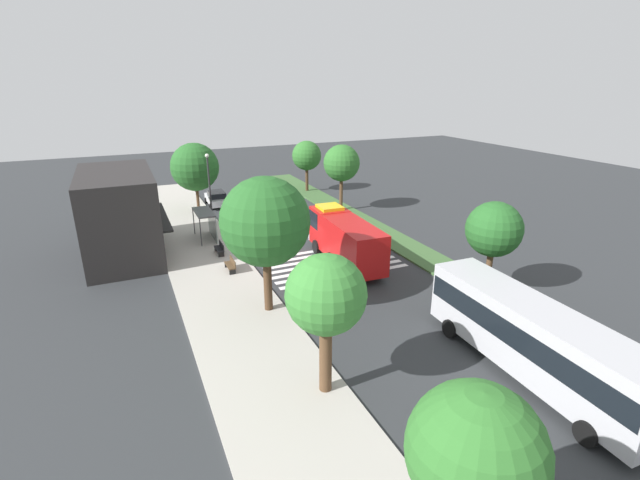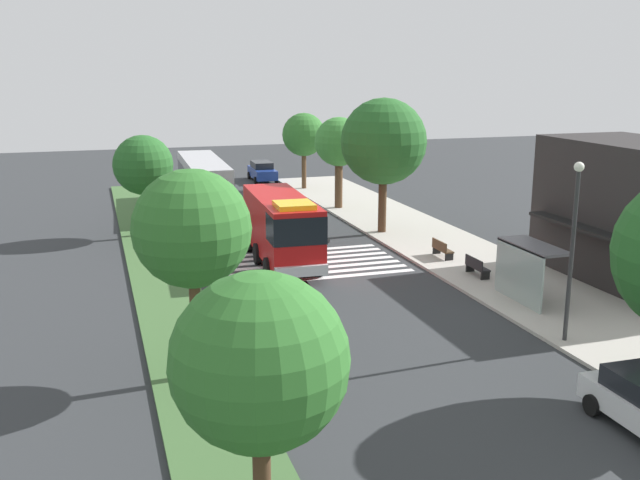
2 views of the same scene
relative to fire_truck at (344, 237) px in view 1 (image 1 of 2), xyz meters
name	(u,v)px [view 1 (image 1 of 2)]	position (x,y,z in m)	size (l,w,h in m)	color
ground_plane	(319,253)	(2.40, 0.92, -2.04)	(120.00, 120.00, 0.00)	#2D3033
sidewalk	(212,270)	(2.40, 9.50, -1.97)	(60.00, 5.91, 0.14)	#ADA89E
median_strip	(395,240)	(2.40, -6.20, -1.97)	(60.00, 3.00, 0.14)	#3D6033
crosswalk	(331,263)	(0.27, 0.92, -2.03)	(5.85, 10.12, 0.01)	silver
fire_truck	(344,237)	(0.00, 0.00, 0.00)	(9.19, 3.13, 3.75)	#B71414
parked_car_mid	(217,198)	(20.14, 5.35, -1.20)	(4.45, 2.13, 1.61)	silver
transit_bus	(533,336)	(-15.90, -1.61, 0.09)	(11.82, 3.15, 3.59)	#B2B2B7
bus_stop_shelter	(208,219)	(9.24, 8.29, -0.15)	(3.50, 1.40, 2.46)	#4C4C51
bench_near_shelter	(220,248)	(5.24, 8.25, -1.45)	(1.60, 0.50, 0.90)	black
bench_west_of_shelter	(231,265)	(1.59, 8.25, -1.45)	(1.60, 0.50, 0.90)	#4C3823
street_lamp	(209,183)	(13.68, 7.15, 1.96)	(0.36, 0.36, 6.59)	#2D2D30
storefront_building	(120,215)	(8.41, 15.07, 1.27)	(10.48, 6.04, 6.62)	#282626
sidewalk_tree_far_west	(476,452)	(-21.90, 7.55, 2.49)	(3.51, 3.51, 6.17)	#513823
sidewalk_tree_west	(326,296)	(-13.11, 7.55, 2.71)	(3.44, 3.44, 6.41)	#513823
sidewalk_tree_center	(265,222)	(-4.99, 7.55, 3.57)	(5.13, 5.13, 8.05)	#47301E
sidewalk_tree_far_east	(195,167)	(18.89, 7.55, 2.60)	(4.90, 4.90, 6.96)	#47301E
median_tree_far_west	(494,230)	(-8.39, -6.20, 2.28)	(3.50, 3.50, 5.95)	#513823
median_tree_west	(342,163)	(12.77, -6.20, 2.99)	(3.73, 3.73, 6.78)	#513823
median_tree_center	(307,156)	(22.10, -6.20, 2.38)	(3.53, 3.53, 6.07)	#47301E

